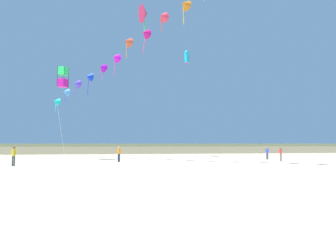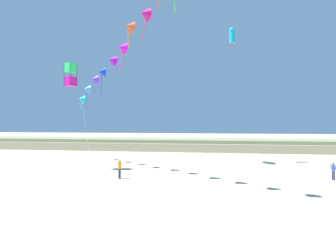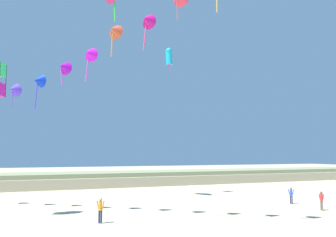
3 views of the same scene
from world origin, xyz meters
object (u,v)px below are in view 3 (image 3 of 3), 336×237
large_kite_mid_trail (169,57)px  person_mid_center (321,199)px  person_near_right (100,209)px  person_near_left (291,194)px

large_kite_mid_trail → person_mid_center: bearing=-62.4°
person_near_right → person_mid_center: bearing=-5.3°
person_near_left → large_kite_mid_trail: large_kite_mid_trail is taller
person_near_right → person_mid_center: (17.78, -1.65, -0.08)m
person_near_left → person_mid_center: 4.04m
person_near_right → person_mid_center: 17.86m
person_near_left → person_near_right: size_ratio=0.91×
person_mid_center → large_kite_mid_trail: bearing=117.6°
person_near_right → large_kite_mid_trail: large_kite_mid_trail is taller
person_near_left → person_near_right: (-18.23, -2.37, 0.09)m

